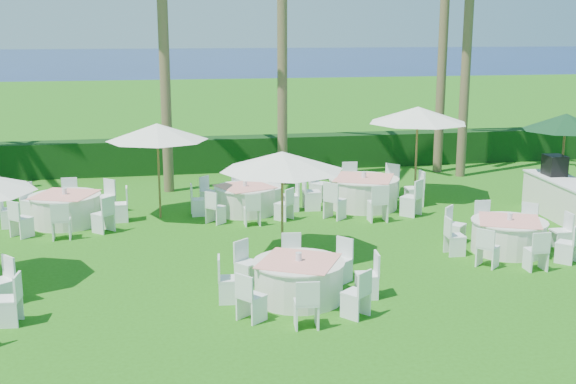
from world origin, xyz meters
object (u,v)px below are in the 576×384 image
umbrella_c (157,132)px  umbrella_green (566,122)px  umbrella_b (282,161)px  banquet_table_e (245,199)px  banquet_table_f (363,192)px  buffet_table (576,203)px  banquet_table_d (66,208)px  banquet_table_c (509,235)px  umbrella_d (418,115)px  banquet_table_b (299,279)px

umbrella_c → umbrella_green: (11.14, -1.23, 0.14)m
umbrella_b → banquet_table_e: bearing=93.7°
banquet_table_f → buffet_table: bearing=-29.5°
banquet_table_e → umbrella_green: umbrella_green is taller
banquet_table_e → umbrella_green: (8.81, -1.29, 2.09)m
banquet_table_f → umbrella_b: size_ratio=1.28×
umbrella_green → banquet_table_d: bearing=175.7°
banquet_table_c → banquet_table_e: (-5.44, 4.71, 0.00)m
banquet_table_d → banquet_table_e: bearing=3.2°
umbrella_d → buffet_table: 5.13m
umbrella_b → umbrella_c: umbrella_c is taller
umbrella_green → buffet_table: size_ratio=0.59×
banquet_table_b → umbrella_green: size_ratio=1.12×
banquet_table_c → umbrella_d: size_ratio=1.01×
umbrella_d → umbrella_green: umbrella_d is taller
banquet_table_f → umbrella_green: bearing=-13.0°
banquet_table_d → umbrella_c: umbrella_c is taller
banquet_table_d → banquet_table_b: bearing=-52.8°
banquet_table_b → umbrella_d: umbrella_d is taller
umbrella_b → umbrella_d: (5.00, 4.92, 0.33)m
banquet_table_b → banquet_table_d: banquet_table_d is taller
banquet_table_c → banquet_table_e: 7.20m
banquet_table_d → umbrella_green: 13.77m
umbrella_b → banquet_table_f: bearing=52.7°
banquet_table_d → umbrella_b: size_ratio=1.17×
umbrella_b → buffet_table: size_ratio=0.60×
banquet_table_e → banquet_table_f: bearing=-0.7°
umbrella_b → umbrella_green: bearing=18.5°
banquet_table_c → banquet_table_b: bearing=-159.6°
umbrella_d → banquet_table_d: bearing=-174.1°
banquet_table_d → banquet_table_f: bearing=1.6°
banquet_table_e → banquet_table_d: bearing=-176.8°
umbrella_green → banquet_table_b: bearing=-148.1°
banquet_table_b → banquet_table_e: bearing=90.9°
umbrella_c → buffet_table: bearing=-14.6°
umbrella_b → buffet_table: umbrella_b is taller
banquet_table_f → umbrella_d: 2.90m
banquet_table_d → umbrella_green: size_ratio=1.17×
umbrella_green → banquet_table_f: bearing=167.0°
banquet_table_d → banquet_table_e: 4.78m
banquet_table_f → buffet_table: size_ratio=0.77×
banquet_table_b → banquet_table_f: (3.30, 6.66, 0.06)m
banquet_table_c → umbrella_b: size_ratio=1.09×
banquet_table_c → umbrella_d: bearing=91.8°
banquet_table_c → buffet_table: size_ratio=0.65×
banquet_table_b → umbrella_green: bearing=31.9°
banquet_table_e → umbrella_d: size_ratio=1.01×
umbrella_c → umbrella_b: bearing=-57.6°
banquet_table_c → banquet_table_f: banquet_table_f is taller
banquet_table_c → banquet_table_d: size_ratio=0.94×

